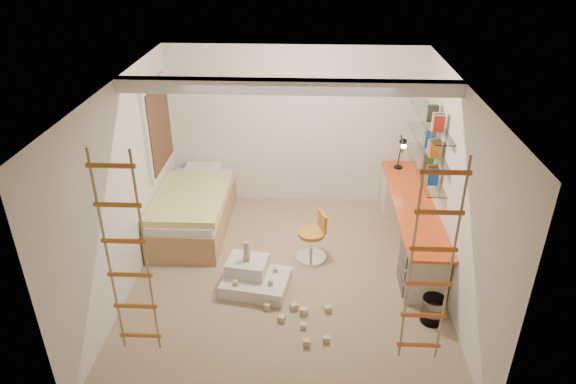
# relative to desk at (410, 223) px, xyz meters

# --- Properties ---
(floor) EXTENTS (4.50, 4.50, 0.00)m
(floor) POSITION_rel_desk_xyz_m (-1.72, -0.86, -0.40)
(floor) COLOR tan
(floor) RESTS_ON ground
(ceiling_beam) EXTENTS (4.00, 0.18, 0.16)m
(ceiling_beam) POSITION_rel_desk_xyz_m (-1.72, -0.56, 2.12)
(ceiling_beam) COLOR white
(ceiling_beam) RESTS_ON ceiling
(window_frame) EXTENTS (0.06, 1.15, 1.35)m
(window_frame) POSITION_rel_desk_xyz_m (-3.69, 0.64, 1.15)
(window_frame) COLOR white
(window_frame) RESTS_ON wall_left
(window_blind) EXTENTS (0.02, 1.00, 1.20)m
(window_blind) POSITION_rel_desk_xyz_m (-3.65, 0.64, 1.15)
(window_blind) COLOR #4C2D1E
(window_blind) RESTS_ON window_frame
(rope_ladder_left) EXTENTS (0.41, 0.04, 2.13)m
(rope_ladder_left) POSITION_rel_desk_xyz_m (-3.07, -2.61, 1.11)
(rope_ladder_left) COLOR #C17D21
(rope_ladder_left) RESTS_ON ceiling
(rope_ladder_right) EXTENTS (0.41, 0.04, 2.13)m
(rope_ladder_right) POSITION_rel_desk_xyz_m (-0.37, -2.61, 1.11)
(rope_ladder_right) COLOR #DD5925
(rope_ladder_right) RESTS_ON ceiling
(waste_bin) EXTENTS (0.27, 0.27, 0.34)m
(waste_bin) POSITION_rel_desk_xyz_m (0.03, -1.58, -0.24)
(waste_bin) COLOR white
(waste_bin) RESTS_ON floor
(desk) EXTENTS (0.56, 2.80, 0.75)m
(desk) POSITION_rel_desk_xyz_m (0.00, 0.00, 0.00)
(desk) COLOR #F1541C
(desk) RESTS_ON floor
(shelves) EXTENTS (0.25, 1.80, 0.71)m
(shelves) POSITION_rel_desk_xyz_m (0.15, 0.27, 1.10)
(shelves) COLOR white
(shelves) RESTS_ON wall_right
(bed) EXTENTS (1.02, 2.00, 0.69)m
(bed) POSITION_rel_desk_xyz_m (-3.20, 0.36, -0.07)
(bed) COLOR #AD7F51
(bed) RESTS_ON floor
(task_lamp) EXTENTS (0.14, 0.36, 0.57)m
(task_lamp) POSITION_rel_desk_xyz_m (-0.05, 0.96, 0.73)
(task_lamp) COLOR black
(task_lamp) RESTS_ON desk
(swivel_chair) EXTENTS (0.55, 0.55, 0.73)m
(swivel_chair) POSITION_rel_desk_xyz_m (-1.38, -0.37, -0.14)
(swivel_chair) COLOR orange
(swivel_chair) RESTS_ON floor
(play_platform) EXTENTS (0.91, 0.76, 0.36)m
(play_platform) POSITION_rel_desk_xyz_m (-2.14, -1.04, -0.26)
(play_platform) COLOR silver
(play_platform) RESTS_ON floor
(toy_blocks) EXTENTS (1.21, 1.17, 0.63)m
(toy_blocks) POSITION_rel_desk_xyz_m (-1.78, -1.40, -0.22)
(toy_blocks) COLOR #CCB284
(toy_blocks) RESTS_ON floor
(books) EXTENTS (0.14, 0.58, 0.92)m
(books) POSITION_rel_desk_xyz_m (0.15, 0.27, 1.21)
(books) COLOR #194CA5
(books) RESTS_ON shelves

